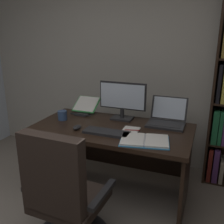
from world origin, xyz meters
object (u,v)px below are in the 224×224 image
laptop (167,119)px  coffee_mug (62,115)px  keyboard (106,132)px  computer_mouse (77,127)px  desk (114,144)px  office_chair (64,202)px  reading_stand_with_book (86,106)px  pen (132,130)px  open_binder (145,140)px  notepad (130,131)px  monitor (122,101)px

laptop → coffee_mug: bearing=-166.0°
keyboard → computer_mouse: bearing=180.0°
desk → coffee_mug: size_ratio=15.93×
office_chair → reading_stand_with_book: size_ratio=3.59×
desk → pen: bearing=-26.8°
open_binder → desk: bearing=131.0°
notepad → pen: (0.02, 0.00, 0.01)m
office_chair → open_binder: office_chair is taller
notepad → laptop: bearing=48.2°
desk → coffee_mug: 0.62m
laptop → pen: bearing=-129.7°
desk → open_binder: size_ratio=3.35×
laptop → computer_mouse: size_ratio=3.46×
monitor → reading_stand_with_book: bearing=172.1°
office_chair → open_binder: size_ratio=2.20×
open_binder → notepad: bearing=123.7°
computer_mouse → notepad: bearing=15.6°
monitor → pen: bearing=-56.3°
monitor → open_binder: (0.37, -0.49, -0.19)m
keyboard → notepad: bearing=36.4°
keyboard → pen: size_ratio=3.00×
computer_mouse → coffee_mug: bearing=145.3°
laptop → coffee_mug: size_ratio=3.76×
reading_stand_with_book → office_chair: bearing=-71.7°
reading_stand_with_book → notepad: bearing=-29.7°
laptop → keyboard: 0.65m
laptop → open_binder: size_ratio=0.79×
laptop → open_binder: laptop is taller
laptop → monitor: bearing=-178.8°
laptop → office_chair: bearing=-117.5°
office_chair → notepad: size_ratio=4.76×
open_binder → pen: open_binder is taller
pen → computer_mouse: bearing=-165.0°
keyboard → reading_stand_with_book: (-0.46, 0.50, 0.07)m
reading_stand_with_book → laptop: bearing=-3.3°
keyboard → coffee_mug: bearing=161.7°
coffee_mug → keyboard: bearing=-18.3°
keyboard → reading_stand_with_book: bearing=132.5°
keyboard → notepad: size_ratio=2.00×
monitor → open_binder: monitor is taller
keyboard → open_binder: bearing=-7.7°
office_chair → coffee_mug: (-0.48, 0.81, 0.38)m
computer_mouse → reading_stand_with_book: 0.53m
monitor → office_chair: bearing=-94.9°
laptop → keyboard: laptop is taller
open_binder → pen: size_ratio=3.24×
office_chair → reading_stand_with_book: bearing=110.5°
keyboard → pen: bearing=33.6°
office_chair → pen: (0.29, 0.75, 0.34)m
monitor → coffee_mug: (-0.57, -0.25, -0.15)m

